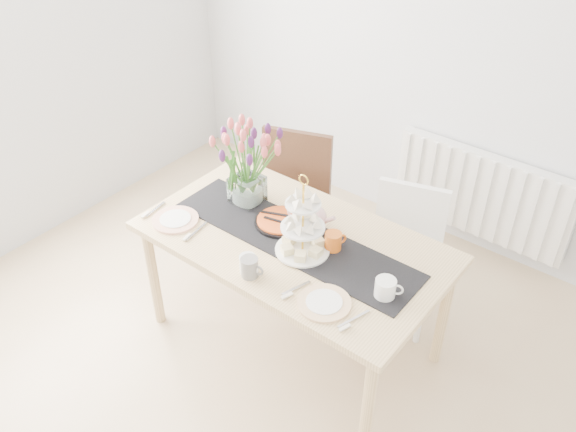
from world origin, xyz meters
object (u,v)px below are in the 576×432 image
Objects in this scene: mug_orange at (333,242)px; plate_right at (324,303)px; tulip_vase at (245,152)px; dining_table at (293,250)px; tart_tin at (280,222)px; mug_grey at (250,267)px; cream_jug at (385,289)px; chair_brown at (291,193)px; plate_left at (175,220)px; chair_white at (404,245)px; cake_stand at (303,234)px; mug_white at (248,264)px; teapot at (311,218)px; radiator at (481,195)px.

plate_right is (0.19, -0.35, -0.04)m from mug_orange.
tulip_vase is 2.38× the size of plate_right.
dining_table is 5.69× the size of tart_tin.
tulip_vase is at bearing 122.46° from mug_grey.
mug_grey reaches higher than cream_jug.
plate_left is at bearing -118.48° from chair_brown.
cake_stand is (-0.24, -0.68, 0.38)m from chair_white.
cream_jug is 1.03× the size of mug_white.
tulip_vase reaches higher than chair_white.
chair_brown is 0.73m from teapot.
tulip_vase reaches higher than mug_white.
chair_brown is 8.99× the size of mug_orange.
tart_tin is 2.94× the size of mug_white.
mug_grey is (0.14, -0.41, 0.03)m from tart_tin.
tulip_vase is (-0.86, -1.34, 0.62)m from radiator.
teapot reaches higher than plate_left.
dining_table is 0.17m from tart_tin.
plate_left is (-0.19, -0.38, -0.32)m from tulip_vase.
mug_grey is (-0.59, -0.27, 0.00)m from cream_jug.
tart_tin is at bearing 145.13° from cream_jug.
chair_white is 1.08m from mug_grey.
chair_brown is 1.25m from plate_right.
teapot is 2.62× the size of cream_jug.
radiator is at bearing 15.76° from mug_orange.
plate_left is (-0.62, -0.39, -0.07)m from teapot.
mug_white is at bearing 139.44° from mug_grey.
plate_right is (0.40, -0.29, 0.08)m from dining_table.
chair_white is 1.40× the size of tulip_vase.
cake_stand is at bearing -67.85° from chair_brown.
mug_orange is at bearing 67.43° from mug_white.
mug_orange is 0.41× the size of plate_left.
plate_right is (0.30, -0.24, -0.11)m from cake_stand.
plate_right is (0.87, -0.87, 0.22)m from chair_brown.
mug_orange reaches higher than dining_table.
cake_stand is at bearing 63.03° from mug_grey.
mug_grey is 0.41× the size of plate_left.
tulip_vase is 2.31× the size of teapot.
chair_white is at bearing 85.75° from cream_jug.
mug_orange is at bearing 44.86° from cake_stand.
dining_table is 15.65× the size of mug_grey.
mug_white is at bearing -48.48° from tulip_vase.
plate_left is 1.00m from plate_right.
tart_tin is (-0.59, -1.39, 0.32)m from radiator.
tart_tin is 2.76× the size of mug_orange.
radiator is 11.74× the size of mug_grey.
cream_jug reaches higher than chair_white.
cake_stand is 4.25× the size of mug_white.
plate_left is at bearing 164.85° from cream_jug.
mug_orange reaches higher than cream_jug.
chair_white is 0.69m from teapot.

